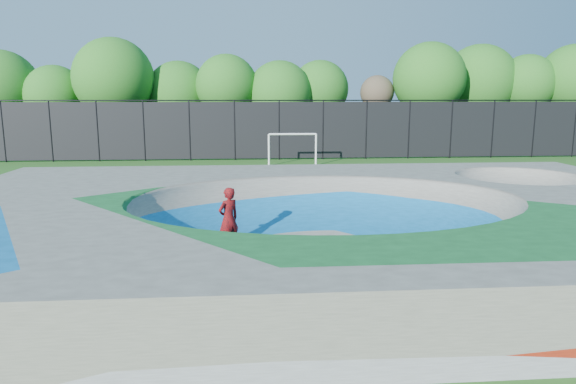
% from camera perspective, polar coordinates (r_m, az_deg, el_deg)
% --- Properties ---
extents(ground, '(120.00, 120.00, 0.00)m').
position_cam_1_polar(ground, '(14.66, 4.10, -6.34)').
color(ground, '#235618').
rests_on(ground, ground).
extents(skate_deck, '(22.00, 14.00, 1.50)m').
position_cam_1_polar(skate_deck, '(14.46, 4.14, -3.49)').
color(skate_deck, gray).
rests_on(skate_deck, ground).
extents(skater, '(0.77, 0.73, 1.78)m').
position_cam_1_polar(skater, '(14.45, -6.62, -2.97)').
color(skater, red).
rests_on(skater, ground).
extents(skateboard, '(0.77, 0.61, 0.05)m').
position_cam_1_polar(skateboard, '(14.67, -6.55, -6.26)').
color(skateboard, black).
rests_on(skateboard, ground).
extents(soccer_goal, '(3.06, 0.12, 2.02)m').
position_cam_1_polar(soccer_goal, '(31.98, 0.51, 5.45)').
color(soccer_goal, white).
rests_on(soccer_goal, ground).
extents(fence, '(48.09, 0.09, 4.04)m').
position_cam_1_polar(fence, '(34.99, -0.99, 7.03)').
color(fence, black).
rests_on(fence, ground).
extents(treeline, '(52.18, 7.72, 8.50)m').
position_cam_1_polar(treeline, '(39.92, -0.62, 11.79)').
color(treeline, '#463323').
rests_on(treeline, ground).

